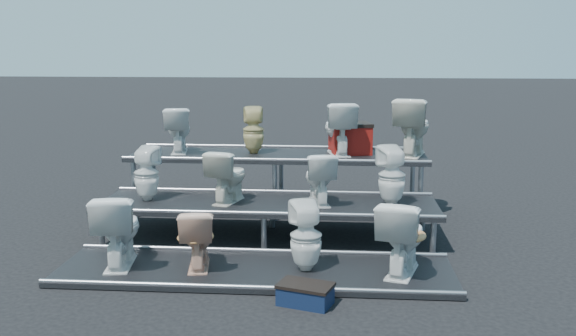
# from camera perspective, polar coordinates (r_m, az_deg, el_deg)

# --- Properties ---
(ground) EXTENTS (80.00, 80.00, 0.00)m
(ground) POSITION_cam_1_polar(r_m,az_deg,el_deg) (8.15, -1.75, -6.22)
(ground) COLOR black
(ground) RESTS_ON ground
(tier_front) EXTENTS (4.20, 1.20, 0.06)m
(tier_front) POSITION_cam_1_polar(r_m,az_deg,el_deg) (6.92, -2.94, -9.14)
(tier_front) COLOR black
(tier_front) RESTS_ON ground
(tier_mid) EXTENTS (4.20, 1.20, 0.46)m
(tier_mid) POSITION_cam_1_polar(r_m,az_deg,el_deg) (8.09, -1.76, -4.66)
(tier_mid) COLOR black
(tier_mid) RESTS_ON ground
(tier_back) EXTENTS (4.20, 1.20, 0.86)m
(tier_back) POSITION_cam_1_polar(r_m,az_deg,el_deg) (9.30, -0.89, -1.32)
(tier_back) COLOR black
(tier_back) RESTS_ON ground
(toilet_0) EXTENTS (0.55, 0.84, 0.80)m
(toilet_0) POSITION_cam_1_polar(r_m,az_deg,el_deg) (7.12, -14.87, -5.27)
(toilet_0) COLOR white
(toilet_0) RESTS_ON tier_front
(toilet_1) EXTENTS (0.45, 0.68, 0.65)m
(toilet_1) POSITION_cam_1_polar(r_m,az_deg,el_deg) (6.91, -8.03, -6.16)
(toilet_1) COLOR #E5AD90
(toilet_1) RESTS_ON tier_front
(toilet_2) EXTENTS (0.42, 0.42, 0.74)m
(toilet_2) POSITION_cam_1_polar(r_m,az_deg,el_deg) (6.75, 1.60, -6.07)
(toilet_2) COLOR white
(toilet_2) RESTS_ON tier_front
(toilet_3) EXTENTS (0.64, 0.87, 0.79)m
(toilet_3) POSITION_cam_1_polar(r_m,az_deg,el_deg) (6.76, 10.11, -5.99)
(toilet_3) COLOR white
(toilet_3) RESTS_ON tier_front
(toilet_4) EXTENTS (0.35, 0.36, 0.69)m
(toilet_4) POSITION_cam_1_polar(r_m,az_deg,el_deg) (8.26, -12.47, -0.48)
(toilet_4) COLOR white
(toilet_4) RESTS_ON tier_mid
(toilet_5) EXTENTS (0.54, 0.73, 0.66)m
(toilet_5) POSITION_cam_1_polar(r_m,az_deg,el_deg) (8.03, -5.37, -0.70)
(toilet_5) COLOR silver
(toilet_5) RESTS_ON tier_mid
(toilet_6) EXTENTS (0.48, 0.69, 0.65)m
(toilet_6) POSITION_cam_1_polar(r_m,az_deg,el_deg) (7.91, 2.76, -0.89)
(toilet_6) COLOR white
(toilet_6) RESTS_ON tier_mid
(toilet_7) EXTENTS (0.43, 0.43, 0.73)m
(toilet_7) POSITION_cam_1_polar(r_m,az_deg,el_deg) (7.93, 9.21, -0.68)
(toilet_7) COLOR white
(toilet_7) RESTS_ON tier_mid
(toilet_8) EXTENTS (0.47, 0.70, 0.66)m
(toilet_8) POSITION_cam_1_polar(r_m,az_deg,el_deg) (9.41, -9.74, 3.37)
(toilet_8) COLOR white
(toilet_8) RESTS_ON tier_back
(toilet_9) EXTENTS (0.35, 0.35, 0.67)m
(toilet_9) POSITION_cam_1_polar(r_m,az_deg,el_deg) (9.20, -3.09, 3.38)
(toilet_9) COLOR #CABA79
(toilet_9) RESTS_ON tier_back
(toilet_10) EXTENTS (0.56, 0.80, 0.75)m
(toilet_10) POSITION_cam_1_polar(r_m,az_deg,el_deg) (9.12, 4.51, 3.54)
(toilet_10) COLOR white
(toilet_10) RESTS_ON tier_back
(toilet_11) EXTENTS (0.67, 0.90, 0.82)m
(toilet_11) POSITION_cam_1_polar(r_m,az_deg,el_deg) (9.17, 11.03, 3.62)
(toilet_11) COLOR silver
(toilet_11) RESTS_ON tier_back
(red_crate) EXTENTS (0.63, 0.55, 0.39)m
(red_crate) POSITION_cam_1_polar(r_m,az_deg,el_deg) (9.24, 5.54, 2.50)
(red_crate) COLOR maroon
(red_crate) RESTS_ON tier_back
(step_stool) EXTENTS (0.55, 0.43, 0.17)m
(step_stool) POSITION_cam_1_polar(r_m,az_deg,el_deg) (6.13, 1.55, -11.27)
(step_stool) COLOR black
(step_stool) RESTS_ON ground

